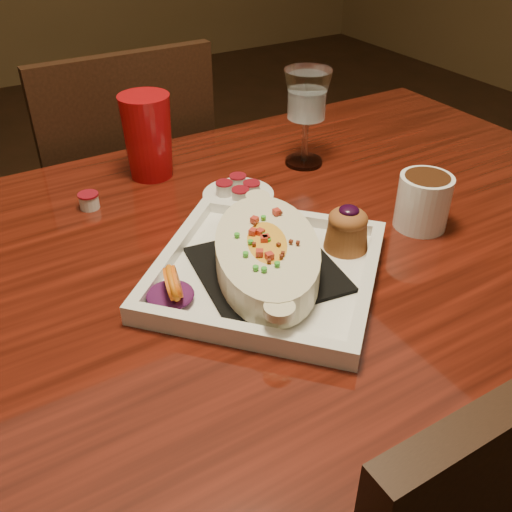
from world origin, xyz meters
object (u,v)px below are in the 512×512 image
red_tumbler (148,137)px  coffee_mug (424,199)px  goblet (307,100)px  chair_far (126,208)px  table (247,293)px  plate (271,258)px  saucer (238,193)px

red_tumbler → coffee_mug: bearing=-52.2°
goblet → red_tumbler: 0.31m
red_tumbler → chair_far: bearing=84.2°
chair_far → coffee_mug: bearing=111.1°
table → coffee_mug: (0.28, -0.09, 0.15)m
table → plate: size_ratio=3.45×
plate → goblet: goblet is taller
red_tumbler → plate: bearing=-86.8°
plate → goblet: size_ratio=2.31×
table → coffee_mug: 0.33m
plate → coffee_mug: coffee_mug is taller
coffee_mug → plate: bearing=156.6°
plate → goblet: (0.26, 0.29, 0.10)m
saucer → coffee_mug: bearing=-47.3°
plate → red_tumbler: (-0.02, 0.40, 0.05)m
chair_far → plate: size_ratio=2.14×
table → red_tumbler: (-0.03, 0.31, 0.18)m
chair_far → coffee_mug: (0.28, -0.72, 0.29)m
coffee_mug → chair_far: bearing=89.0°
goblet → coffee_mug: bearing=-84.0°
table → red_tumbler: 0.36m
coffee_mug → goblet: size_ratio=0.63×
saucer → red_tumbler: red_tumbler is taller
chair_far → goblet: 0.62m
red_tumbler → goblet: bearing=-21.2°
plate → coffee_mug: 0.29m
coffee_mug → saucer: coffee_mug is taller
goblet → saucer: size_ratio=1.46×
plate → saucer: 0.24m
table → saucer: saucer is taller
chair_far → red_tumbler: chair_far is taller
chair_far → plate: 0.77m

